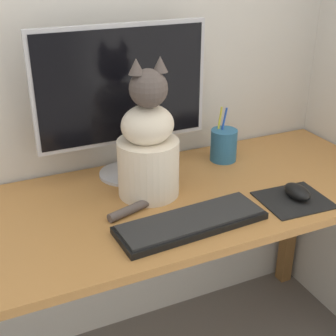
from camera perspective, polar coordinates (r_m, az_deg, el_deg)
desk at (r=1.43m, az=-0.25°, el=-7.17°), size 1.48×0.58×0.71m
monitor at (r=1.42m, az=-5.57°, el=8.97°), size 0.53×0.17×0.47m
keyboard at (r=1.24m, az=2.66°, el=-6.63°), size 0.41×0.16×0.02m
mousepad_right at (r=1.41m, az=15.06°, el=-3.78°), size 0.20×0.18×0.00m
computer_mouse_right at (r=1.41m, az=15.48°, el=-2.80°), size 0.06×0.10×0.04m
cat at (r=1.33m, az=-2.44°, el=2.60°), size 0.26×0.22×0.41m
pen_cup at (r=1.60m, az=6.79°, el=2.82°), size 0.09×0.09×0.18m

